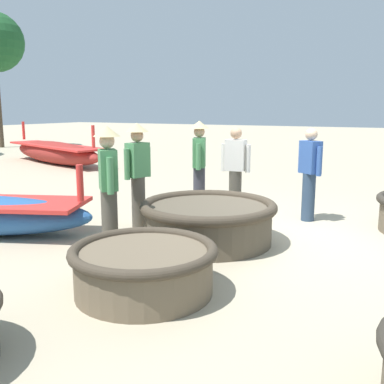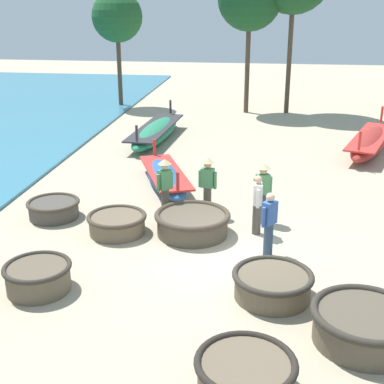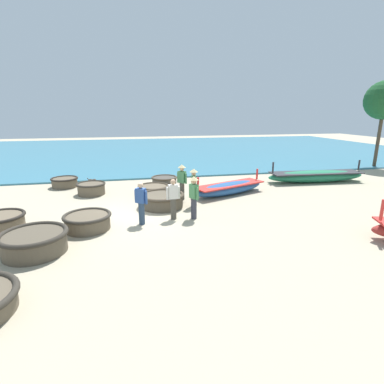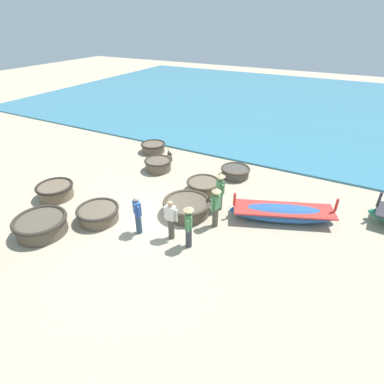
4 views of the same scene
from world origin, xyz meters
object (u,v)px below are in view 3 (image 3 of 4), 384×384
(coracle_tilted, at_px, (153,190))
(coracle_nearest, at_px, (34,241))
(coracle_front_left, at_px, (91,188))
(dog, at_px, (92,182))
(coracle_far_left, at_px, (65,182))
(coracle_far_right, at_px, (1,222))
(coracle_weathered, at_px, (162,200))
(tree_left_mid, at_px, (384,101))
(long_boat_green_hull, at_px, (229,188))
(fisherman_standing_right, at_px, (194,185))
(fisherman_standing_left, at_px, (182,180))
(long_boat_red_hull, at_px, (316,176))
(coracle_front_right, at_px, (88,221))
(fisherman_with_hat, at_px, (194,195))
(coracle_beside_post, at_px, (164,181))
(fisherman_crouching, at_px, (141,202))
(fisherman_by_coracle, at_px, (173,198))

(coracle_tilted, height_order, coracle_nearest, coracle_nearest)
(coracle_front_left, height_order, dog, coracle_front_left)
(coracle_far_left, height_order, coracle_far_right, coracle_far_right)
(coracle_weathered, bearing_deg, tree_left_mid, 110.87)
(coracle_far_right, distance_m, dog, 6.16)
(long_boat_green_hull, xyz_separation_m, fisherman_standing_right, (1.60, -2.18, 0.64))
(coracle_tilted, relative_size, fisherman_standing_left, 0.92)
(long_boat_red_hull, height_order, fisherman_standing_left, fisherman_standing_left)
(coracle_front_right, distance_m, fisherman_standing_left, 4.91)
(coracle_nearest, height_order, fisherman_with_hat, fisherman_with_hat)
(coracle_far_right, bearing_deg, dog, 156.81)
(coracle_far_right, bearing_deg, coracle_weathered, 105.60)
(coracle_nearest, bearing_deg, dog, 173.80)
(coracle_far_right, height_order, coracle_front_right, coracle_far_right)
(long_boat_green_hull, height_order, fisherman_standing_right, fisherman_standing_right)
(coracle_far_left, height_order, long_boat_green_hull, long_boat_green_hull)
(long_boat_red_hull, relative_size, fisherman_with_hat, 3.54)
(coracle_weathered, bearing_deg, coracle_beside_post, 171.51)
(coracle_nearest, relative_size, coracle_front_left, 1.35)
(fisherman_crouching, bearing_deg, long_boat_green_hull, 126.21)
(coracle_front_right, distance_m, fisherman_by_coracle, 3.17)
(coracle_front_left, bearing_deg, fisherman_with_hat, 43.22)
(coracle_beside_post, bearing_deg, long_boat_green_hull, 48.77)
(coracle_front_left, bearing_deg, coracle_tilted, 74.37)
(coracle_weathered, relative_size, fisherman_standing_right, 1.17)
(fisherman_by_coracle, xyz_separation_m, tree_left_mid, (-7.97, 16.38, 3.94))
(fisherman_standing_left, bearing_deg, coracle_front_right, -53.13)
(coracle_beside_post, bearing_deg, long_boat_red_hull, 83.02)
(coracle_front_right, bearing_deg, long_boat_green_hull, 117.99)
(coracle_weathered, xyz_separation_m, dog, (-4.06, -3.30, 0.05))
(fisherman_crouching, bearing_deg, fisherman_with_hat, 95.20)
(fisherman_by_coracle, bearing_deg, fisherman_with_hat, 81.38)
(coracle_nearest, relative_size, fisherman_standing_right, 1.14)
(fisherman_standing_left, xyz_separation_m, fisherman_by_coracle, (2.52, -0.79, -0.12))
(coracle_nearest, bearing_deg, coracle_far_left, -175.34)
(coracle_front_right, relative_size, tree_left_mid, 0.27)
(coracle_far_right, bearing_deg, coracle_tilted, 122.57)
(coracle_far_left, distance_m, coracle_front_right, 6.96)
(fisherman_crouching, xyz_separation_m, tree_left_mid, (-8.26, 17.60, 3.94))
(coracle_beside_post, distance_m, long_boat_red_hull, 8.87)
(fisherman_by_coracle, bearing_deg, coracle_weathered, -170.96)
(coracle_tilted, height_order, fisherman_crouching, fisherman_crouching)
(fisherman_by_coracle, distance_m, fisherman_standing_right, 1.78)
(long_boat_red_hull, distance_m, dog, 12.75)
(coracle_far_right, height_order, coracle_front_left, coracle_far_right)
(fisherman_crouching, bearing_deg, fisherman_standing_right, 126.06)
(long_boat_green_hull, height_order, fisherman_crouching, fisherman_crouching)
(coracle_tilted, bearing_deg, coracle_far_left, -120.62)
(fisherman_standing_left, bearing_deg, coracle_far_left, -122.71)
(coracle_nearest, xyz_separation_m, fisherman_standing_left, (-4.51, 5.18, 0.60))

